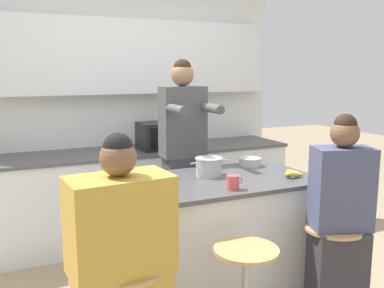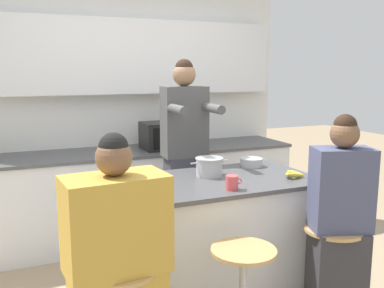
{
  "view_description": "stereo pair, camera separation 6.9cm",
  "coord_description": "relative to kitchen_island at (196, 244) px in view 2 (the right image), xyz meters",
  "views": [
    {
      "loc": [
        -1.23,
        -2.6,
        1.68
      ],
      "look_at": [
        0.0,
        0.08,
        1.18
      ],
      "focal_mm": 40.0,
      "sensor_mm": 36.0,
      "label": 1
    },
    {
      "loc": [
        -1.16,
        -2.62,
        1.68
      ],
      "look_at": [
        0.0,
        0.08,
        1.18
      ],
      "focal_mm": 40.0,
      "sensor_mm": 36.0,
      "label": 2
    }
  ],
  "objects": [
    {
      "name": "wall_back",
      "position": [
        0.0,
        1.78,
        1.07
      ],
      "size": [
        3.48,
        0.22,
        2.7
      ],
      "color": "silver",
      "rests_on": "ground_plane"
    },
    {
      "name": "back_counter",
      "position": [
        0.0,
        1.46,
        -0.02
      ],
      "size": [
        3.23,
        0.68,
        0.9
      ],
      "color": "silver",
      "rests_on": "ground_plane"
    },
    {
      "name": "kitchen_island",
      "position": [
        0.0,
        0.0,
        0.0
      ],
      "size": [
        1.72,
        0.81,
        0.93
      ],
      "color": "black",
      "rests_on": "ground_plane"
    },
    {
      "name": "bar_stool_rightmost",
      "position": [
        0.69,
        -0.61,
        -0.09
      ],
      "size": [
        0.38,
        0.38,
        0.69
      ],
      "color": "tan",
      "rests_on": "ground_plane"
    },
    {
      "name": "person_cooking",
      "position": [
        0.18,
        0.66,
        0.42
      ],
      "size": [
        0.39,
        0.56,
        1.78
      ],
      "rotation": [
        0.0,
        0.0,
        -0.06
      ],
      "color": "#383842",
      "rests_on": "ground_plane"
    },
    {
      "name": "person_wrapped_blanket",
      "position": [
        -0.72,
        -0.63,
        0.18
      ],
      "size": [
        0.52,
        0.33,
        1.39
      ],
      "rotation": [
        0.0,
        0.0,
        0.08
      ],
      "color": "gold",
      "rests_on": "ground_plane"
    },
    {
      "name": "person_seated_near",
      "position": [
        0.7,
        -0.63,
        0.18
      ],
      "size": [
        0.41,
        0.36,
        1.43
      ],
      "rotation": [
        0.0,
        0.0,
        -0.34
      ],
      "color": "#333338",
      "rests_on": "ground_plane"
    },
    {
      "name": "cooking_pot",
      "position": [
        0.15,
        0.11,
        0.53
      ],
      "size": [
        0.29,
        0.2,
        0.13
      ],
      "color": "#B7BABC",
      "rests_on": "kitchen_island"
    },
    {
      "name": "fruit_bowl",
      "position": [
        0.6,
        0.26,
        0.49
      ],
      "size": [
        0.18,
        0.18,
        0.07
      ],
      "color": "#B7BABC",
      "rests_on": "kitchen_island"
    },
    {
      "name": "mixing_bowl_steel",
      "position": [
        -0.35,
        0.18,
        0.49
      ],
      "size": [
        0.22,
        0.22,
        0.06
      ],
      "color": "white",
      "rests_on": "kitchen_island"
    },
    {
      "name": "coffee_cup_near",
      "position": [
        0.12,
        -0.28,
        0.51
      ],
      "size": [
        0.11,
        0.08,
        0.09
      ],
      "color": "#DB4C51",
      "rests_on": "kitchen_island"
    },
    {
      "name": "banana_bunch",
      "position": [
        0.67,
        -0.18,
        0.48
      ],
      "size": [
        0.18,
        0.13,
        0.06
      ],
      "color": "yellow",
      "rests_on": "kitchen_island"
    },
    {
      "name": "juice_carton",
      "position": [
        -0.52,
        -0.24,
        0.54
      ],
      "size": [
        0.07,
        0.07,
        0.17
      ],
      "color": "gold",
      "rests_on": "kitchen_island"
    },
    {
      "name": "microwave",
      "position": [
        0.29,
        1.41,
        0.57
      ],
      "size": [
        0.5,
        0.36,
        0.27
      ],
      "color": "black",
      "rests_on": "back_counter"
    }
  ]
}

